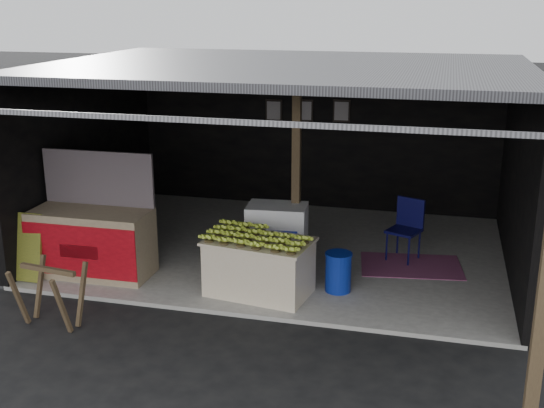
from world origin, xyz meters
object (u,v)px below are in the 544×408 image
(neighbor_stall, at_px, (92,239))
(water_barrel, at_px, (338,273))
(plastic_chair, at_px, (407,224))
(sawhorse, at_px, (50,289))
(white_crate, at_px, (277,236))
(banana_table, at_px, (259,267))

(neighbor_stall, bearing_deg, water_barrel, 3.55)
(water_barrel, height_order, plastic_chair, plastic_chair)
(sawhorse, distance_m, water_barrel, 3.80)
(white_crate, distance_m, plastic_chair, 2.05)
(neighbor_stall, relative_size, plastic_chair, 1.87)
(white_crate, distance_m, water_barrel, 1.24)
(banana_table, height_order, sawhorse, banana_table)
(banana_table, bearing_deg, plastic_chair, 53.21)
(neighbor_stall, relative_size, sawhorse, 2.21)
(water_barrel, bearing_deg, plastic_chair, 61.26)
(white_crate, distance_m, sawhorse, 3.37)
(banana_table, height_order, white_crate, white_crate)
(neighbor_stall, height_order, plastic_chair, neighbor_stall)
(sawhorse, relative_size, water_barrel, 1.52)
(white_crate, bearing_deg, sawhorse, -137.94)
(sawhorse, bearing_deg, water_barrel, 36.29)
(banana_table, relative_size, white_crate, 1.57)
(banana_table, relative_size, plastic_chair, 1.60)
(banana_table, distance_m, white_crate, 1.00)
(banana_table, bearing_deg, sawhorse, -138.94)
(neighbor_stall, relative_size, water_barrel, 3.38)
(banana_table, xyz_separation_m, plastic_chair, (1.86, 1.85, 0.17))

